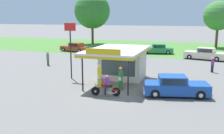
{
  "coord_description": "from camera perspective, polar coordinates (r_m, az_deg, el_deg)",
  "views": [
    {
      "loc": [
        5.69,
        -17.67,
        5.7
      ],
      "look_at": [
        -1.03,
        2.8,
        1.4
      ],
      "focal_mm": 40.39,
      "sensor_mm": 36.0,
      "label": 1
    }
  ],
  "objects": [
    {
      "name": "parked_car_back_row_centre_right",
      "position": [
        42.48,
        -8.41,
        4.37
      ],
      "size": [
        5.34,
        2.78,
        1.48
      ],
      "color": "#993819",
      "rests_on": "ground"
    },
    {
      "name": "gas_pump_offside",
      "position": [
        19.92,
        1.94,
        -2.81
      ],
      "size": [
        0.44,
        0.44,
        1.87
      ],
      "color": "slate",
      "rests_on": "ground"
    },
    {
      "name": "parked_car_back_row_left",
      "position": [
        36.56,
        2.55,
        3.37
      ],
      "size": [
        5.0,
        1.99,
        1.48
      ],
      "color": "black",
      "rests_on": "ground"
    },
    {
      "name": "parked_car_back_row_far_left",
      "position": [
        40.31,
        10.16,
        3.97
      ],
      "size": [
        5.37,
        2.78,
        1.53
      ],
      "color": "#2D844C",
      "rests_on": "ground"
    },
    {
      "name": "ground_plane",
      "position": [
        19.41,
        0.31,
        -5.78
      ],
      "size": [
        300.0,
        300.0,
        0.0
      ],
      "primitive_type": "plane",
      "color": "slate"
    },
    {
      "name": "service_station_kiosk",
      "position": [
        23.12,
        2.15,
        1.48
      ],
      "size": [
        4.55,
        7.26,
        3.44
      ],
      "color": "beige",
      "rests_on": "ground"
    },
    {
      "name": "featured_classic_sedan",
      "position": [
        19.07,
        14.15,
        -4.31
      ],
      "size": [
        5.06,
        2.77,
        1.5
      ],
      "color": "#19479E",
      "rests_on": "ground"
    },
    {
      "name": "tree_oak_distant_spare",
      "position": [
        54.06,
        -4.5,
        12.56
      ],
      "size": [
        7.42,
        7.42,
        10.66
      ],
      "color": "brown",
      "rests_on": "ground"
    },
    {
      "name": "bystander_admiring_sedan",
      "position": [
        31.06,
        -14.33,
        1.93
      ],
      "size": [
        0.35,
        0.35,
        1.58
      ],
      "color": "brown",
      "rests_on": "ground"
    },
    {
      "name": "tree_oak_far_right",
      "position": [
        51.49,
        22.95,
        10.62
      ],
      "size": [
        5.43,
        5.43,
        8.62
      ],
      "color": "brown",
      "rests_on": "ground"
    },
    {
      "name": "bystander_strolling_foreground",
      "position": [
        28.25,
        21.8,
        0.51
      ],
      "size": [
        0.34,
        0.34,
        1.53
      ],
      "color": "black",
      "rests_on": "ground"
    },
    {
      "name": "motorcycle_with_rider",
      "position": [
        18.46,
        -1.3,
        -4.58
      ],
      "size": [
        2.14,
        0.73,
        1.58
      ],
      "color": "black",
      "rests_on": "ground"
    },
    {
      "name": "parked_car_back_row_centre_left",
      "position": [
        36.38,
        20.23,
        2.74
      ],
      "size": [
        5.58,
        3.01,
        1.62
      ],
      "color": "beige",
      "rests_on": "ground"
    },
    {
      "name": "grass_verge_strip",
      "position": [
        48.34,
        11.32,
        4.3
      ],
      "size": [
        120.0,
        24.0,
        0.01
      ],
      "primitive_type": "cube",
      "color": "#477A33",
      "rests_on": "ground"
    },
    {
      "name": "roadside_pole_sign",
      "position": [
        23.48,
        -9.39,
        5.73
      ],
      "size": [
        1.1,
        0.12,
        5.15
      ],
      "color": "black",
      "rests_on": "ground"
    },
    {
      "name": "gas_pump_nearside",
      "position": [
        20.47,
        -2.87,
        -2.39
      ],
      "size": [
        0.44,
        0.44,
        1.9
      ],
      "color": "slate",
      "rests_on": "ground"
    }
  ]
}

